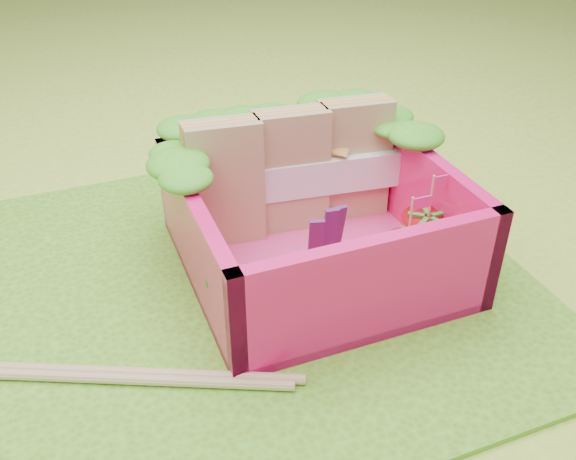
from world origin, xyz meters
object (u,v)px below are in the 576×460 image
Objects in this scene: chopsticks at (34,372)px; strawberry_right at (425,239)px; strawberry_left at (405,258)px; broccoli at (241,287)px; sandwich_stack at (292,172)px; bento_box at (315,220)px.

strawberry_right is at bearing 1.48° from chopsticks.
strawberry_right is at bearing 28.63° from strawberry_left.
broccoli is 0.15× the size of chopsticks.
sandwich_stack is 2.64× the size of strawberry_left.
bento_box reaches higher than strawberry_left.
strawberry_left is at bearing -63.63° from sandwich_stack.
sandwich_stack is 4.03× the size of broccoli.
bento_box is 4.22× the size of broccoli.
strawberry_left reaches higher than broccoli.
broccoli is (-0.50, -0.32, -0.04)m from bento_box.
broccoli is at bearing 179.01° from strawberry_left.
strawberry_right is (0.50, -0.25, -0.09)m from bento_box.
strawberry_left is 0.19m from strawberry_right.
strawberry_left is at bearing -151.37° from strawberry_right.
sandwich_stack is 0.59× the size of chopsticks.
sandwich_stack reaches higher than strawberry_right.
strawberry_left is (0.33, -0.67, -0.21)m from sandwich_stack.
broccoli is at bearing -175.72° from strawberry_right.
bento_box is 0.49m from strawberry_left.
strawberry_right is (0.16, 0.09, 0.02)m from strawberry_left.
chopsticks is (-1.42, -0.30, -0.25)m from bento_box.
strawberry_right reaches higher than bento_box.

